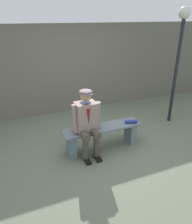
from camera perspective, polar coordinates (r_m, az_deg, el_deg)
The scene contains 6 objects.
ground_plane at distance 4.61m, azimuth 1.62°, elevation -9.32°, with size 30.00×30.00×0.00m, color #5F6954.
bench at distance 4.44m, azimuth 1.66°, elevation -5.85°, with size 1.61×0.37×0.49m.
seated_man at distance 4.09m, azimuth -2.38°, elevation -2.20°, with size 0.56×0.58×1.32m.
rolled_magazine at distance 4.55m, azimuth 9.14°, elevation -2.47°, with size 0.08×0.08×0.25m, color navy.
stadium_wall at distance 6.16m, azimuth -7.12°, elevation 11.07°, with size 12.00×0.24×2.35m, color #615F52.
lamp_post at distance 5.53m, azimuth 21.10°, elevation 16.40°, with size 0.26×0.26×2.71m.
Camera 1 is at (1.60, 3.51, 2.52)m, focal length 35.07 mm.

